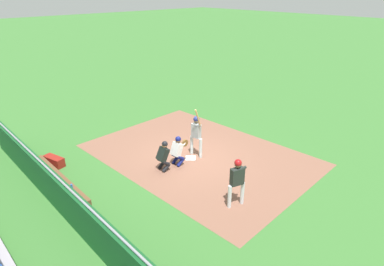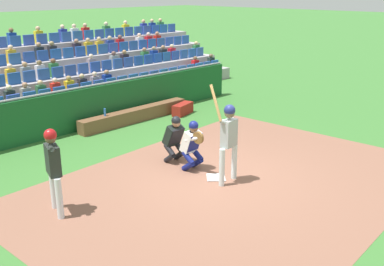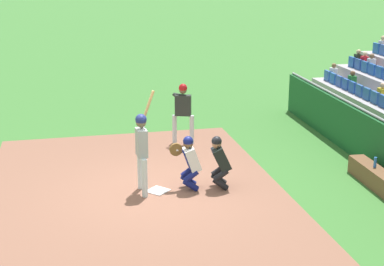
{
  "view_description": "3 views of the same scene",
  "coord_description": "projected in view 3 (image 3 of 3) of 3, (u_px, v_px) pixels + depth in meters",
  "views": [
    {
      "loc": [
        9.34,
        -8.64,
        6.89
      ],
      "look_at": [
        0.31,
        -0.21,
        1.38
      ],
      "focal_mm": 30.87,
      "sensor_mm": 36.0,
      "label": 1
    },
    {
      "loc": [
        7.48,
        6.38,
        4.34
      ],
      "look_at": [
        0.52,
        -0.3,
        1.19
      ],
      "focal_mm": 41.69,
      "sensor_mm": 36.0,
      "label": 2
    },
    {
      "loc": [
        -12.11,
        1.35,
        5.02
      ],
      "look_at": [
        -0.09,
        -0.79,
        1.4
      ],
      "focal_mm": 52.82,
      "sensor_mm": 36.0,
      "label": 3
    }
  ],
  "objects": [
    {
      "name": "infield_dirt_patch",
      "position": [
        136.0,
        193.0,
        13.0
      ],
      "size": [
        9.91,
        7.21,
        0.01
      ],
      "primitive_type": "cube",
      "rotation": [
        0.0,
        0.0,
        0.05
      ],
      "color": "brown",
      "rests_on": "ground_plane"
    },
    {
      "name": "catcher_crouching",
      "position": [
        189.0,
        159.0,
        13.04
      ],
      "size": [
        0.46,
        0.72,
        1.3
      ],
      "color": "navy",
      "rests_on": "ground_plane"
    },
    {
      "name": "home_plate_marker",
      "position": [
        158.0,
        191.0,
        13.08
      ],
      "size": [
        0.62,
        0.62,
        0.02
      ],
      "primitive_type": "cube",
      "rotation": [
        0.0,
        0.0,
        0.79
      ],
      "color": "white",
      "rests_on": "infield_dirt_patch"
    },
    {
      "name": "on_deck_batter",
      "position": [
        183.0,
        107.0,
        16.31
      ],
      "size": [
        0.35,
        0.65,
        1.79
      ],
      "color": "silver",
      "rests_on": "ground_plane"
    },
    {
      "name": "ground_plane",
      "position": [
        158.0,
        191.0,
        13.09
      ],
      "size": [
        160.0,
        160.0,
        0.0
      ],
      "primitive_type": "plane",
      "color": "#397230"
    },
    {
      "name": "water_bottle_on_bench",
      "position": [
        375.0,
        162.0,
        13.33
      ],
      "size": [
        0.07,
        0.07,
        0.25
      ],
      "primitive_type": "cylinder",
      "color": "blue",
      "rests_on": "dugout_bench"
    },
    {
      "name": "batter_at_plate",
      "position": [
        142.0,
        144.0,
        12.69
      ],
      "size": [
        0.66,
        0.48,
        2.33
      ],
      "color": "silver",
      "rests_on": "ground_plane"
    },
    {
      "name": "home_plate_umpire",
      "position": [
        220.0,
        160.0,
        13.11
      ],
      "size": [
        0.49,
        0.5,
        1.28
      ],
      "color": "black",
      "rests_on": "ground_plane"
    }
  ]
}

